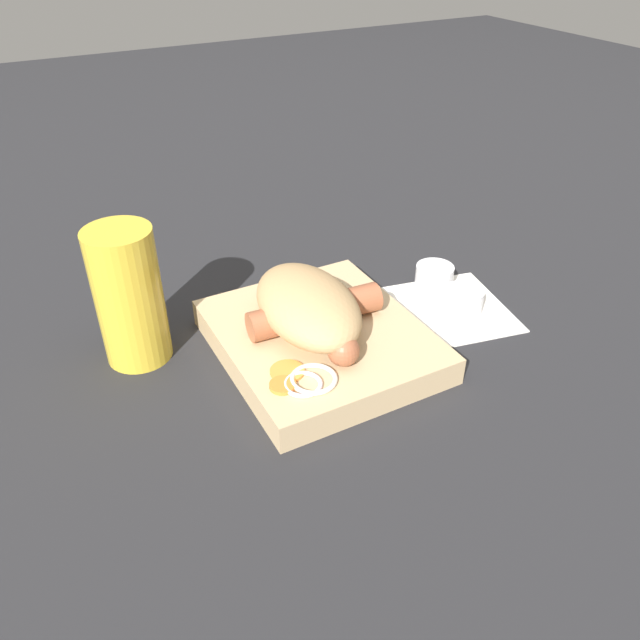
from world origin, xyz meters
name	(u,v)px	position (x,y,z in m)	size (l,w,h in m)	color
ground_plane	(320,352)	(0.00, 0.00, 0.00)	(3.00, 3.00, 0.00)	#232326
food_tray	(320,340)	(0.00, 0.00, 0.01)	(0.21, 0.18, 0.03)	tan
bread_roll	(308,305)	(0.01, 0.01, 0.05)	(0.15, 0.10, 0.05)	tan
sausage	(313,312)	(0.01, 0.00, 0.04)	(0.16, 0.13, 0.03)	#9E5638
pickled_veggies	(303,380)	(-0.06, 0.05, 0.03)	(0.06, 0.06, 0.00)	orange
napkin	(447,309)	(0.00, -0.16, 0.00)	(0.15, 0.15, 0.00)	white
condiment_cup_near	(462,304)	(-0.01, -0.16, 0.01)	(0.04, 0.04, 0.03)	white
condiment_cup_far	(434,279)	(0.04, -0.17, 0.01)	(0.04, 0.04, 0.03)	white
drink_glass	(129,297)	(0.08, 0.16, 0.07)	(0.06, 0.06, 0.13)	gold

